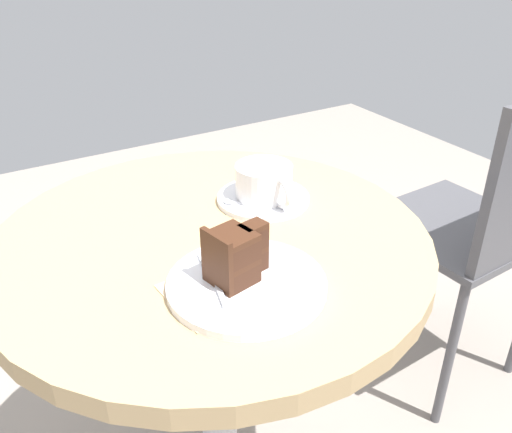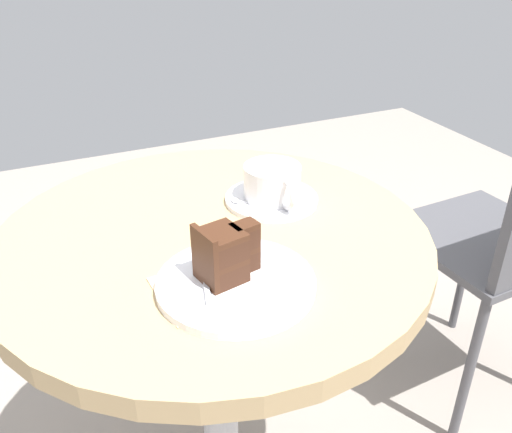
% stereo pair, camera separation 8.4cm
% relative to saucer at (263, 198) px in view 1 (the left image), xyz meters
% --- Properties ---
extents(cafe_table, '(0.71, 0.71, 0.73)m').
position_rel_saucer_xyz_m(cafe_table, '(0.06, -0.13, -0.13)').
color(cafe_table, tan).
rests_on(cafe_table, ground).
extents(saucer, '(0.17, 0.17, 0.01)m').
position_rel_saucer_xyz_m(saucer, '(0.00, 0.00, 0.00)').
color(saucer, white).
rests_on(saucer, cafe_table).
extents(coffee_cup, '(0.14, 0.10, 0.06)m').
position_rel_saucer_xyz_m(coffee_cup, '(0.00, 0.00, 0.04)').
color(coffee_cup, white).
rests_on(coffee_cup, saucer).
extents(teaspoon, '(0.08, 0.08, 0.00)m').
position_rel_saucer_xyz_m(teaspoon, '(0.01, -0.04, 0.01)').
color(teaspoon, '#B7B7BC').
rests_on(teaspoon, saucer).
extents(cake_plate, '(0.22, 0.22, 0.01)m').
position_rel_saucer_xyz_m(cake_plate, '(0.21, -0.16, 0.00)').
color(cake_plate, white).
rests_on(cake_plate, cafe_table).
extents(cake_slice, '(0.07, 0.09, 0.08)m').
position_rel_saucer_xyz_m(cake_slice, '(0.20, -0.17, 0.04)').
color(cake_slice, '#422619').
rests_on(cake_slice, cake_plate).
extents(fork, '(0.13, 0.05, 0.00)m').
position_rel_saucer_xyz_m(fork, '(0.17, -0.19, 0.01)').
color(fork, '#B7B7BC').
rests_on(fork, cake_plate).
extents(napkin, '(0.13, 0.15, 0.00)m').
position_rel_saucer_xyz_m(napkin, '(0.20, -0.19, -0.00)').
color(napkin, tan).
rests_on(napkin, cafe_table).
extents(cafe_chair, '(0.40, 0.40, 0.87)m').
position_rel_saucer_xyz_m(cafe_chair, '(0.04, 0.62, -0.21)').
color(cafe_chair, '#4C4C51').
rests_on(cafe_chair, ground).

